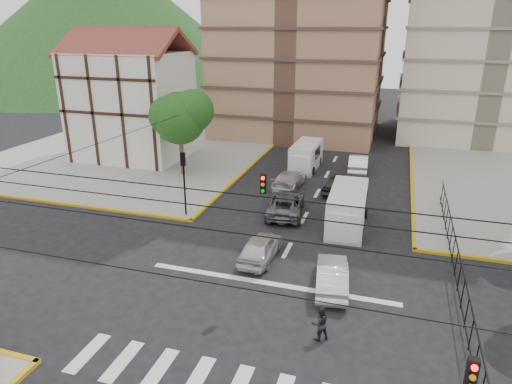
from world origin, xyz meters
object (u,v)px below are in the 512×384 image
at_px(traffic_light_nw, 184,173).
at_px(van_left_lane, 305,157).
at_px(car_silver_front_left, 261,247).
at_px(car_white_front_right, 332,275).
at_px(pedestrian_crosswalk, 320,323).
at_px(van_right_lane, 347,211).

distance_m(traffic_light_nw, van_left_lane, 14.33).
relative_size(traffic_light_nw, car_silver_front_left, 1.05).
height_order(van_left_lane, car_silver_front_left, van_left_lane).
height_order(van_left_lane, car_white_front_right, van_left_lane).
distance_m(van_left_lane, pedestrian_crosswalk, 23.79).
relative_size(van_left_lane, car_white_front_right, 1.23).
distance_m(van_left_lane, car_white_front_right, 19.78).
bearing_deg(pedestrian_crosswalk, van_right_lane, -123.14).
height_order(van_right_lane, car_silver_front_left, van_right_lane).
height_order(car_silver_front_left, pedestrian_crosswalk, pedestrian_crosswalk).
bearing_deg(car_white_front_right, car_silver_front_left, -31.65).
distance_m(car_white_front_right, pedestrian_crosswalk, 4.11).
distance_m(traffic_light_nw, pedestrian_crosswalk, 15.13).
bearing_deg(van_left_lane, pedestrian_crosswalk, -75.43).
bearing_deg(traffic_light_nw, van_left_lane, 66.52).
height_order(car_silver_front_left, car_white_front_right, car_silver_front_left).
height_order(car_white_front_right, pedestrian_crosswalk, pedestrian_crosswalk).
bearing_deg(car_silver_front_left, car_white_front_right, 157.99).
bearing_deg(van_right_lane, car_white_front_right, -90.64).
xyz_separation_m(traffic_light_nw, pedestrian_crosswalk, (10.95, -10.17, -2.32)).
distance_m(van_left_lane, car_silver_front_left, 17.28).
xyz_separation_m(van_right_lane, pedestrian_crosswalk, (0.24, -11.45, -0.45)).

